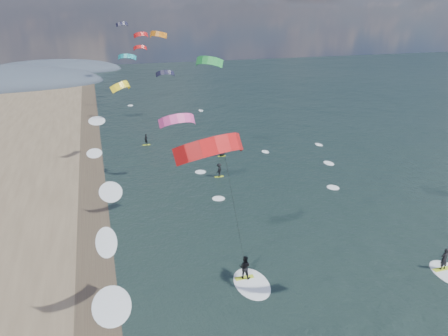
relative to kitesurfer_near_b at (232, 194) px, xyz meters
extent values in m
plane|color=black|center=(3.45, -2.03, -9.32)|extent=(260.00, 260.00, 0.00)
cube|color=#382D23|center=(-8.55, 7.97, -9.31)|extent=(3.00, 240.00, 0.00)
ellipsoid|color=#3D4756|center=(-18.55, 117.97, -9.32)|extent=(40.00, 18.00, 7.00)
cube|color=#B2CB23|center=(17.82, 0.94, -9.29)|extent=(1.50, 0.45, 0.06)
imported|color=black|center=(17.82, 0.94, -8.33)|extent=(0.69, 0.47, 1.85)
cube|color=#B2CB23|center=(2.42, 4.34, -9.28)|extent=(1.48, 0.45, 0.07)
imported|color=black|center=(2.42, 4.34, -8.31)|extent=(1.15, 1.08, 1.87)
ellipsoid|color=white|center=(2.72, 3.54, -9.32)|extent=(2.60, 4.20, 0.12)
cylinder|color=black|center=(0.67, 1.34, -2.14)|extent=(0.02, 0.02, 13.65)
cube|color=#B2CB23|center=(6.20, 24.66, -9.29)|extent=(1.10, 0.35, 0.05)
imported|color=black|center=(6.20, 24.66, -8.44)|extent=(1.19, 1.20, 1.66)
cube|color=#B2CB23|center=(8.60, 31.71, -9.29)|extent=(1.10, 0.35, 0.05)
imported|color=black|center=(8.60, 31.71, -8.38)|extent=(0.94, 0.69, 1.77)
cube|color=#B2CB23|center=(-0.65, 39.63, -9.29)|extent=(1.10, 0.35, 0.05)
imported|color=black|center=(-0.65, 39.63, -8.45)|extent=(0.66, 0.71, 1.63)
ellipsoid|color=white|center=(-7.35, 3.97, -9.32)|extent=(2.40, 5.40, 0.11)
ellipsoid|color=white|center=(-7.35, 12.97, -9.32)|extent=(2.40, 5.40, 0.11)
ellipsoid|color=white|center=(-7.35, 23.97, -9.32)|extent=(2.40, 5.40, 0.11)
ellipsoid|color=white|center=(-7.35, 37.97, -9.32)|extent=(2.40, 5.40, 0.11)
ellipsoid|color=white|center=(-7.35, 55.97, -9.32)|extent=(2.40, 5.40, 0.11)
camera|label=1|loc=(-7.14, -22.24, 10.68)|focal=35.00mm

